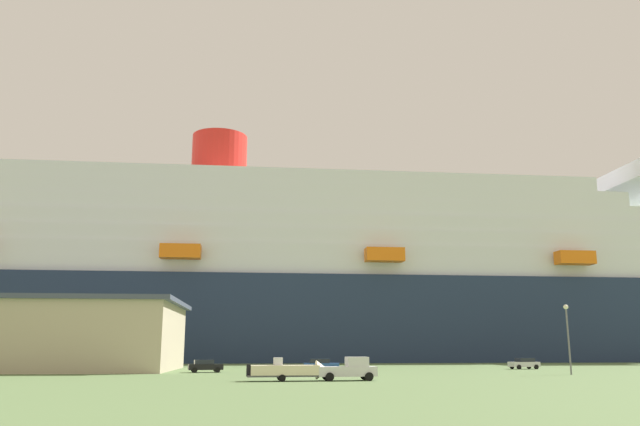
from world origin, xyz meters
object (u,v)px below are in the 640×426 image
cruise_ship (371,287)px  pickup_truck (349,369)px  parked_car_black_coupe (205,366)px  parked_car_silver_sedan (524,363)px  parked_car_blue_suv (321,365)px  small_boat_on_trailer (292,371)px  street_lamp (568,329)px

cruise_ship → pickup_truck: bearing=-106.4°
cruise_ship → pickup_truck: (-24.38, -82.73, -16.06)m
parked_car_black_coupe → parked_car_silver_sedan: 46.14m
cruise_ship → parked_car_blue_suv: 63.83m
small_boat_on_trailer → parked_car_blue_suv: bearing=73.6°
cruise_ship → parked_car_silver_sedan: (8.09, -55.61, -16.27)m
parked_car_black_coupe → small_boat_on_trailer: bearing=-70.3°
pickup_truck → parked_car_blue_suv: (1.93, 25.24, -0.21)m
small_boat_on_trailer → parked_car_silver_sedan: small_boat_on_trailer is taller
pickup_truck → parked_car_black_coupe: size_ratio=1.28×
parked_car_silver_sedan → parked_car_blue_suv: bearing=-176.5°
small_boat_on_trailer → pickup_truck: bearing=-1.7°
parked_car_blue_suv → cruise_ship: bearing=68.7°
parked_car_blue_suv → parked_car_silver_sedan: (30.54, 1.88, -0.00)m
cruise_ship → small_boat_on_trailer: bearing=-109.9°
parked_car_black_coupe → cruise_ship: bearing=57.9°
cruise_ship → parked_car_silver_sedan: size_ratio=65.66×
small_boat_on_trailer → parked_car_silver_sedan: bearing=35.4°
pickup_truck → street_lamp: street_lamp is taller
parked_car_black_coupe → street_lamp: bearing=-18.8°
pickup_truck → parked_car_silver_sedan: bearing=39.9°
street_lamp → parked_car_blue_suv: 31.61m
street_lamp → parked_car_black_coupe: street_lamp is taller
street_lamp → parked_car_silver_sedan: street_lamp is taller
pickup_truck → street_lamp: bearing=16.4°
cruise_ship → pickup_truck: size_ratio=50.13×
cruise_ship → street_lamp: bearing=-87.0°
street_lamp → parked_car_black_coupe: bearing=161.2°
pickup_truck → small_boat_on_trailer: bearing=178.3°
street_lamp → parked_car_black_coupe: (-41.69, 14.16, -4.40)m
cruise_ship → street_lamp: 75.47m
cruise_ship → parked_car_black_coupe: cruise_ship is taller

